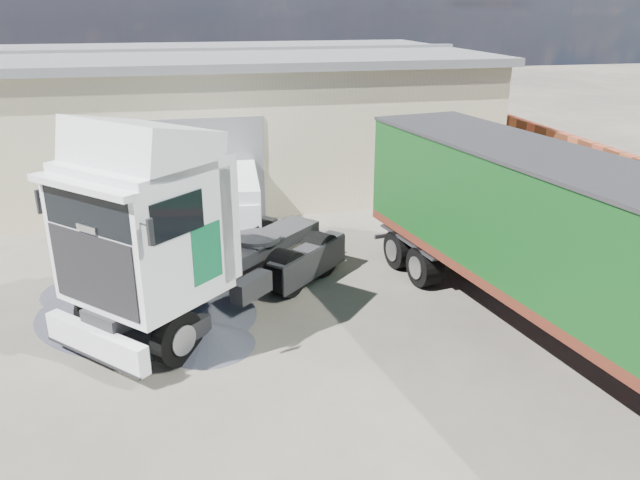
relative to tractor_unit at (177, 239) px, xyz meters
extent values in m
plane|color=#2C2823|center=(2.99, -2.77, -2.11)|extent=(120.00, 120.00, 0.00)
cube|color=beige|center=(-3.01, 13.23, 0.39)|extent=(30.00, 12.00, 5.00)
cube|color=#5C5F61|center=(-3.01, 13.23, 3.04)|extent=(30.60, 12.60, 0.30)
cube|color=#5C5F61|center=(0.99, 7.21, -0.31)|extent=(4.00, 0.08, 3.60)
cube|color=#5C5F61|center=(-3.01, 13.23, 3.24)|extent=(30.60, 0.40, 0.15)
cube|color=brown|center=(14.49, 3.23, -0.86)|extent=(0.35, 26.00, 2.50)
cylinder|color=black|center=(-0.98, -0.94, -1.52)|extent=(2.78, 2.83, 1.19)
cylinder|color=black|center=(1.87, 1.78, -1.52)|extent=(2.81, 2.87, 1.19)
cylinder|color=black|center=(3.01, 2.87, -1.52)|extent=(2.81, 2.87, 1.19)
cube|color=#2D2D30|center=(0.97, 0.93, -1.10)|extent=(6.07, 5.86, 0.34)
cube|color=white|center=(-1.76, -1.68, -1.49)|extent=(2.19, 2.27, 0.62)
cube|color=white|center=(-0.70, -0.67, 0.45)|extent=(3.82, 3.82, 2.76)
cube|color=black|center=(-1.63, -1.56, 0.03)|extent=(1.76, 1.84, 1.58)
cube|color=black|center=(-1.62, -1.55, 1.26)|extent=(1.79, 1.87, 0.84)
cube|color=white|center=(-0.54, -0.51, 2.22)|extent=(3.51, 3.53, 1.38)
cube|color=#0D6139|center=(-1.35, 0.67, 0.14)|extent=(0.62, 0.59, 1.24)
cube|color=#0D6139|center=(0.60, -1.38, 0.14)|extent=(0.62, 0.59, 1.24)
cylinder|color=#2D2D30|center=(2.03, 1.94, -0.86)|extent=(1.75, 1.75, 0.14)
cylinder|color=black|center=(7.26, 1.52, -1.57)|extent=(2.75, 1.48, 1.08)
cube|color=#2D2D30|center=(7.91, -2.57, -1.19)|extent=(2.74, 12.26, 0.36)
cube|color=#551F13|center=(7.91, -2.57, -0.85)|extent=(4.46, 12.53, 0.25)
cube|color=black|center=(7.91, -2.57, 0.60)|extent=(4.46, 12.53, 2.66)
cube|color=#2D2D30|center=(7.91, -2.57, 1.95)|extent=(4.53, 12.60, 0.08)
cylinder|color=black|center=(1.35, 4.18, -1.74)|extent=(2.21, 0.91, 0.74)
cylinder|color=black|center=(1.63, 7.76, -1.74)|extent=(2.21, 0.91, 0.74)
cube|color=white|center=(1.49, 5.97, -0.93)|extent=(2.53, 5.32, 1.91)
cube|color=white|center=(1.32, 3.84, -0.99)|extent=(2.15, 1.17, 1.24)
cube|color=black|center=(1.34, 4.07, -0.37)|extent=(1.97, 0.24, 0.67)
cone|color=black|center=(-0.88, 0.63, -1.55)|extent=(7.16, 7.16, 1.13)
cone|color=black|center=(0.52, -1.23, -1.83)|extent=(2.69, 2.69, 0.57)
cone|color=black|center=(-2.38, 2.28, -1.77)|extent=(3.28, 3.28, 0.68)
camera|label=1|loc=(0.22, -13.56, 4.97)|focal=35.00mm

